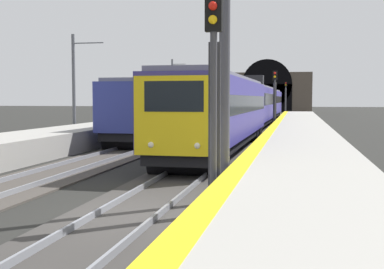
# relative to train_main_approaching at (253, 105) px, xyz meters

# --- Properties ---
(ground_plane) EXTENTS (320.00, 320.00, 0.00)m
(ground_plane) POSITION_rel_train_main_approaching_xyz_m (-33.42, -0.00, -2.19)
(ground_plane) COLOR black
(platform_right) EXTENTS (112.00, 3.58, 1.07)m
(platform_right) POSITION_rel_train_main_approaching_xyz_m (-33.42, -3.91, -1.65)
(platform_right) COLOR #9E9B93
(platform_right) RESTS_ON ground_plane
(platform_right_edge_strip) EXTENTS (112.00, 0.50, 0.01)m
(platform_right_edge_strip) POSITION_rel_train_main_approaching_xyz_m (-33.42, -2.37, -1.11)
(platform_right_edge_strip) COLOR yellow
(platform_right_edge_strip) RESTS_ON platform_right
(track_main_line) EXTENTS (160.00, 3.13, 0.21)m
(track_main_line) POSITION_rel_train_main_approaching_xyz_m (-33.42, -0.00, -2.15)
(track_main_line) COLOR #383533
(track_main_line) RESTS_ON ground_plane
(train_main_approaching) EXTENTS (57.55, 3.13, 4.75)m
(train_main_approaching) POSITION_rel_train_main_approaching_xyz_m (0.00, 0.00, 0.00)
(train_main_approaching) COLOR navy
(train_main_approaching) RESTS_ON ground_plane
(train_adjacent_platform) EXTENTS (38.16, 3.37, 3.82)m
(train_adjacent_platform) POSITION_rel_train_main_approaching_xyz_m (-1.10, 4.79, 0.00)
(train_adjacent_platform) COLOR navy
(train_adjacent_platform) RESTS_ON ground_plane
(railway_signal_near) EXTENTS (0.39, 0.38, 5.00)m
(railway_signal_near) POSITION_rel_train_main_approaching_xyz_m (-33.28, -1.89, 0.75)
(railway_signal_near) COLOR #38383D
(railway_signal_near) RESTS_ON ground_plane
(railway_signal_mid) EXTENTS (0.39, 0.38, 5.06)m
(railway_signal_mid) POSITION_rel_train_main_approaching_xyz_m (-1.22, -1.89, 0.78)
(railway_signal_mid) COLOR #38383D
(railway_signal_mid) RESTS_ON ground_plane
(railway_signal_far) EXTENTS (0.39, 0.38, 5.43)m
(railway_signal_far) POSITION_rel_train_main_approaching_xyz_m (39.99, -1.89, 0.98)
(railway_signal_far) COLOR #4C4C54
(railway_signal_far) RESTS_ON ground_plane
(overhead_signal_gantry) EXTENTS (0.70, 8.91, 7.01)m
(overhead_signal_gantry) POSITION_rel_train_main_approaching_xyz_m (-31.72, 2.40, 3.14)
(overhead_signal_gantry) COLOR #3F3F47
(overhead_signal_gantry) RESTS_ON ground_plane
(tunnel_portal) EXTENTS (2.33, 18.19, 10.76)m
(tunnel_portal) POSITION_rel_train_main_approaching_xyz_m (62.09, 2.40, 1.89)
(tunnel_portal) COLOR #51473D
(tunnel_portal) RESTS_ON ground_plane
(catenary_mast_near) EXTENTS (0.22, 1.74, 7.41)m
(catenary_mast_near) POSITION_rel_train_main_approaching_xyz_m (14.61, 10.87, 1.60)
(catenary_mast_near) COLOR #595B60
(catenary_mast_near) RESTS_ON ground_plane
(catenary_mast_far) EXTENTS (0.22, 2.24, 7.01)m
(catenary_mast_far) POSITION_rel_train_main_approaching_xyz_m (-12.84, 10.85, 1.43)
(catenary_mast_far) COLOR #595B60
(catenary_mast_far) RESTS_ON ground_plane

